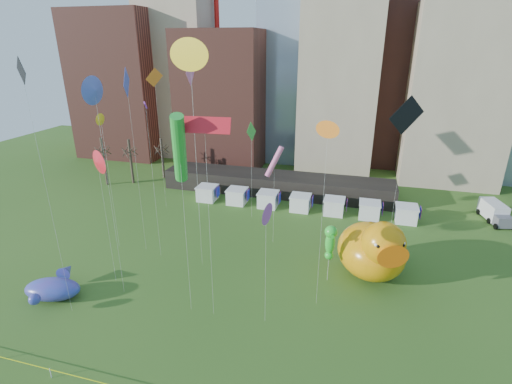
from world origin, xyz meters
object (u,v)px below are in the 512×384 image
(seahorse_green, at_px, (330,240))
(big_duck, at_px, (374,249))
(small_duck, at_px, (393,249))
(whale_inflatable, at_px, (54,288))
(box_truck, at_px, (495,212))
(seahorse_purple, at_px, (383,243))

(seahorse_green, bearing_deg, big_duck, 13.02)
(big_duck, distance_m, seahorse_green, 5.07)
(small_duck, distance_m, seahorse_green, 9.85)
(whale_inflatable, height_order, box_truck, box_truck)
(seahorse_purple, distance_m, box_truck, 25.08)
(big_duck, relative_size, whale_inflatable, 1.51)
(big_duck, height_order, box_truck, big_duck)
(box_truck, bearing_deg, seahorse_green, -146.97)
(seahorse_green, height_order, seahorse_purple, seahorse_green)
(seahorse_green, distance_m, whale_inflatable, 27.98)
(small_duck, bearing_deg, whale_inflatable, -139.28)
(small_duck, relative_size, box_truck, 0.67)
(seahorse_green, bearing_deg, seahorse_purple, 12.08)
(seahorse_green, relative_size, whale_inflatable, 0.92)
(small_duck, xyz_separation_m, seahorse_purple, (-1.50, -4.00, 2.73))
(box_truck, bearing_deg, whale_inflatable, -158.34)
(small_duck, relative_size, seahorse_green, 0.65)
(seahorse_purple, relative_size, whale_inflatable, 0.81)
(seahorse_green, bearing_deg, whale_inflatable, -169.41)
(seahorse_purple, bearing_deg, whale_inflatable, -137.67)
(seahorse_purple, relative_size, box_truck, 0.90)
(big_duck, distance_m, seahorse_purple, 1.15)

